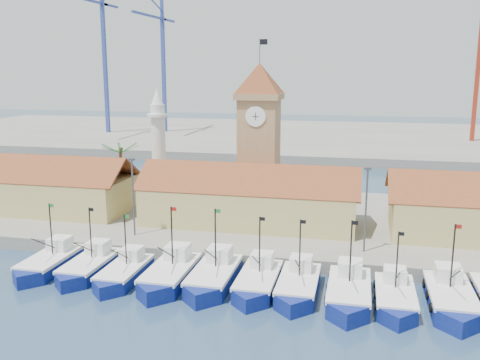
% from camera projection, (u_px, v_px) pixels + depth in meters
% --- Properties ---
extents(ground, '(400.00, 400.00, 0.00)m').
position_uv_depth(ground, '(205.00, 299.00, 48.38)').
color(ground, '#1E3B50').
rests_on(ground, ground).
extents(quay, '(140.00, 32.00, 1.50)m').
position_uv_depth(quay, '(256.00, 219.00, 71.15)').
color(quay, gray).
rests_on(quay, ground).
extents(terminal, '(240.00, 80.00, 2.00)m').
position_uv_depth(terminal, '(313.00, 138.00, 153.21)').
color(terminal, gray).
rests_on(terminal, ground).
extents(boat_0, '(3.54, 9.71, 7.35)m').
position_uv_depth(boat_0, '(48.00, 264.00, 54.90)').
color(boat_0, navy).
rests_on(boat_0, ground).
extents(boat_1, '(3.47, 9.50, 7.19)m').
position_uv_depth(boat_1, '(88.00, 268.00, 53.92)').
color(boat_1, navy).
rests_on(boat_1, ground).
extents(boat_2, '(3.33, 9.13, 6.91)m').
position_uv_depth(boat_2, '(123.00, 274.00, 52.32)').
color(boat_2, navy).
rests_on(boat_2, ground).
extents(boat_3, '(3.81, 10.43, 7.89)m').
position_uv_depth(boat_3, '(169.00, 276.00, 51.63)').
color(boat_3, navy).
rests_on(boat_3, ground).
extents(boat_4, '(3.79, 10.39, 7.86)m').
position_uv_depth(boat_4, '(213.00, 278.00, 51.04)').
color(boat_4, navy).
rests_on(boat_4, ground).
extents(boat_5, '(3.55, 9.72, 7.36)m').
position_uv_depth(boat_5, '(258.00, 283.00, 50.04)').
color(boat_5, navy).
rests_on(boat_5, ground).
extents(boat_6, '(3.55, 9.73, 7.36)m').
position_uv_depth(boat_6, '(298.00, 287.00, 49.06)').
color(boat_6, navy).
rests_on(boat_6, ground).
extents(boat_7, '(3.75, 10.26, 7.76)m').
position_uv_depth(boat_7, '(349.00, 294.00, 47.46)').
color(boat_7, navy).
rests_on(boat_7, ground).
extents(boat_8, '(3.38, 9.25, 7.00)m').
position_uv_depth(boat_8, '(395.00, 299.00, 46.60)').
color(boat_8, navy).
rests_on(boat_8, ground).
extents(boat_9, '(3.78, 10.35, 7.83)m').
position_uv_depth(boat_9, '(451.00, 300.00, 46.15)').
color(boat_9, navy).
rests_on(boat_9, ground).
extents(hall_left, '(31.20, 10.13, 7.61)m').
position_uv_depth(hall_left, '(23.00, 191.00, 73.56)').
color(hall_left, tan).
rests_on(hall_left, quay).
extents(hall_center, '(27.04, 10.13, 7.61)m').
position_uv_depth(hall_center, '(250.00, 203.00, 66.67)').
color(hall_center, tan).
rests_on(hall_center, quay).
extents(clock_tower, '(5.80, 5.80, 22.70)m').
position_uv_depth(clock_tower, '(259.00, 134.00, 70.76)').
color(clock_tower, '#A78056').
rests_on(clock_tower, quay).
extents(minaret, '(3.00, 3.00, 16.30)m').
position_uv_depth(minaret, '(159.00, 145.00, 76.36)').
color(minaret, silver).
rests_on(minaret, quay).
extents(palm_tree, '(5.60, 5.03, 8.39)m').
position_uv_depth(palm_tree, '(121.00, 170.00, 76.24)').
color(palm_tree, brown).
rests_on(palm_tree, quay).
extents(lamp_posts, '(80.70, 0.25, 9.03)m').
position_uv_depth(lamp_posts, '(240.00, 199.00, 58.41)').
color(lamp_posts, '#3F3F44').
rests_on(lamp_posts, quay).
extents(crane_blue_far, '(1.00, 37.56, 44.47)m').
position_uv_depth(crane_blue_far, '(101.00, 45.00, 151.15)').
color(crane_blue_far, '#304294').
rests_on(crane_blue_far, terminal).
extents(crane_blue_near, '(1.00, 30.83, 40.52)m').
position_uv_depth(crane_blue_near, '(162.00, 55.00, 154.91)').
color(crane_blue_near, '#304294').
rests_on(crane_blue_near, terminal).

